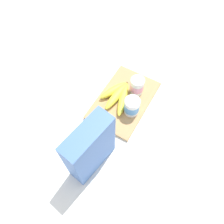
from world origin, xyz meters
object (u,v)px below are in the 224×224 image
cereal_box (90,149)px  yogurt_cup_front (137,86)px  yogurt_cup_back (132,106)px  banana_bunch (118,95)px  cutting_board (124,100)px

cereal_box → yogurt_cup_front: (-0.39, -0.00, -0.08)m
yogurt_cup_front → yogurt_cup_back: size_ratio=1.04×
banana_bunch → cutting_board: bearing=96.1°
cereal_box → yogurt_cup_back: (-0.28, 0.03, -0.08)m
cutting_board → yogurt_cup_front: bearing=156.8°
cutting_board → yogurt_cup_front: size_ratio=3.86×
cutting_board → banana_bunch: banana_bunch is taller
cutting_board → yogurt_cup_back: (0.04, 0.06, 0.05)m
cereal_box → banana_bunch: cereal_box is taller
cereal_box → yogurt_cup_back: cereal_box is taller
yogurt_cup_back → banana_bunch: (-0.04, -0.09, -0.03)m
cereal_box → banana_bunch: bearing=-159.8°
yogurt_cup_back → cutting_board: bearing=-123.9°
cutting_board → yogurt_cup_back: yogurt_cup_back is taller
cutting_board → yogurt_cup_back: bearing=56.1°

